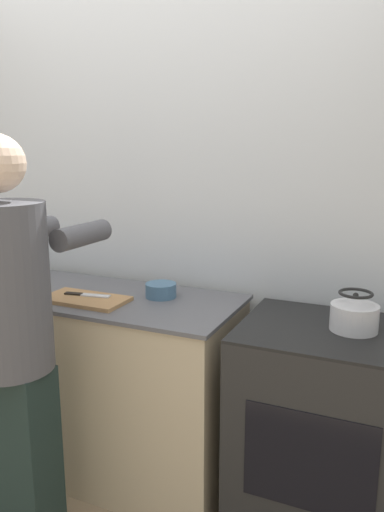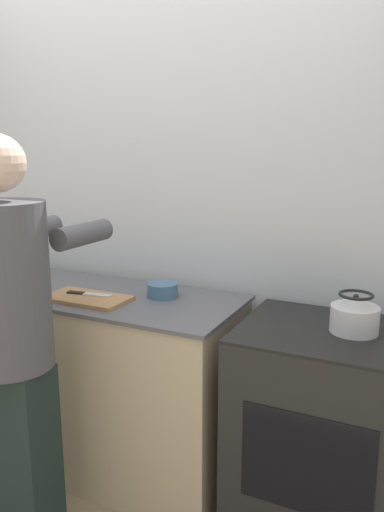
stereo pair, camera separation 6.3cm
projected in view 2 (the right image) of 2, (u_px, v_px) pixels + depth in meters
The scene contains 10 objects.
ground_plane at pixel (107, 508), 2.25m from camera, with size 12.00×12.00×0.00m, color #997F60.
wall_back at pixel (172, 206), 2.55m from camera, with size 8.00×0.05×2.60m.
counter at pixel (76, 374), 2.56m from camera, with size 1.71×0.59×0.91m.
oven at pixel (321, 433), 2.04m from camera, with size 0.68×0.58×0.90m.
person at pixel (13, 333), 1.92m from camera, with size 0.37×0.60×1.64m.
cutting_board at pixel (87, 298), 2.28m from camera, with size 0.39×0.21×0.02m.
knife at pixel (88, 294), 2.31m from camera, with size 0.22×0.07×0.01m.
kettle at pixel (355, 316), 1.91m from camera, with size 0.18×0.18×0.16m.
bowl_mixing at pixel (163, 290), 2.33m from camera, with size 0.14×0.14×0.07m.
canister_jar at pixel (15, 265), 2.57m from camera, with size 0.14×0.14×0.18m.
Camera 2 is at (1.20, -1.60, 1.59)m, focal length 35.00 mm.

